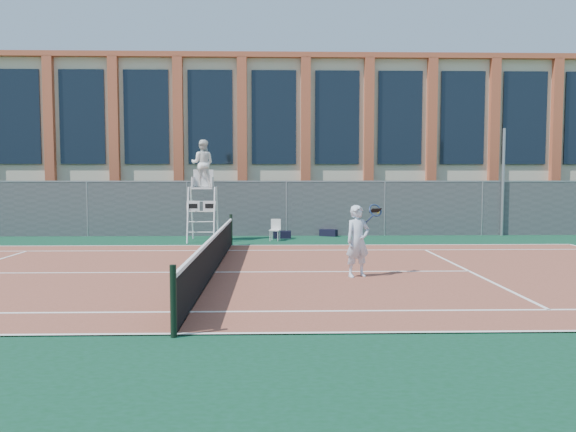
{
  "coord_description": "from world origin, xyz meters",
  "views": [
    {
      "loc": [
        1.5,
        -13.85,
        2.4
      ],
      "look_at": [
        1.92,
        3.0,
        1.22
      ],
      "focal_mm": 35.0,
      "sensor_mm": 36.0,
      "label": 1
    }
  ],
  "objects_px": {
    "plastic_chair": "(275,228)",
    "tennis_player": "(358,241)",
    "steel_pole": "(503,182)",
    "umpire_chair": "(203,166)"
  },
  "relations": [
    {
      "from": "steel_pole",
      "to": "umpire_chair",
      "type": "distance_m",
      "value": 12.06
    },
    {
      "from": "umpire_chair",
      "to": "plastic_chair",
      "type": "relative_size",
      "value": 4.74
    },
    {
      "from": "steel_pole",
      "to": "tennis_player",
      "type": "height_order",
      "value": "steel_pole"
    },
    {
      "from": "umpire_chair",
      "to": "steel_pole",
      "type": "bearing_deg",
      "value": 7.87
    },
    {
      "from": "plastic_chair",
      "to": "tennis_player",
      "type": "relative_size",
      "value": 0.47
    },
    {
      "from": "plastic_chair",
      "to": "steel_pole",
      "type": "bearing_deg",
      "value": 9.6
    },
    {
      "from": "plastic_chair",
      "to": "tennis_player",
      "type": "xyz_separation_m",
      "value": [
        1.93,
        -7.85,
        0.41
      ]
    },
    {
      "from": "steel_pole",
      "to": "plastic_chair",
      "type": "bearing_deg",
      "value": -170.4
    },
    {
      "from": "steel_pole",
      "to": "plastic_chair",
      "type": "xyz_separation_m",
      "value": [
        -9.24,
        -1.56,
        -1.7
      ]
    },
    {
      "from": "plastic_chair",
      "to": "tennis_player",
      "type": "height_order",
      "value": "tennis_player"
    }
  ]
}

